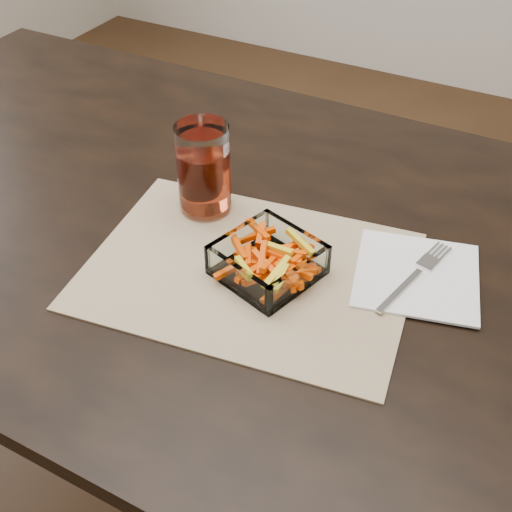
% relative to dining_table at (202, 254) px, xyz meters
% --- Properties ---
extents(dining_table, '(1.60, 0.90, 0.75)m').
position_rel_dining_table_xyz_m(dining_table, '(0.00, 0.00, 0.00)').
color(dining_table, black).
rests_on(dining_table, ground).
extents(placemat, '(0.49, 0.39, 0.00)m').
position_rel_dining_table_xyz_m(placemat, '(0.14, -0.09, 0.09)').
color(placemat, tan).
rests_on(placemat, dining_table).
extents(glass_bowl, '(0.15, 0.15, 0.05)m').
position_rel_dining_table_xyz_m(glass_bowl, '(0.16, -0.08, 0.11)').
color(glass_bowl, white).
rests_on(glass_bowl, placemat).
extents(tumbler, '(0.08, 0.08, 0.14)m').
position_rel_dining_table_xyz_m(tumbler, '(0.01, 0.01, 0.16)').
color(tumbler, white).
rests_on(tumbler, placemat).
extents(napkin, '(0.20, 0.20, 0.00)m').
position_rel_dining_table_xyz_m(napkin, '(0.35, 0.01, 0.09)').
color(napkin, white).
rests_on(napkin, placemat).
extents(fork, '(0.06, 0.18, 0.00)m').
position_rel_dining_table_xyz_m(fork, '(0.35, 0.01, 0.10)').
color(fork, silver).
rests_on(fork, napkin).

